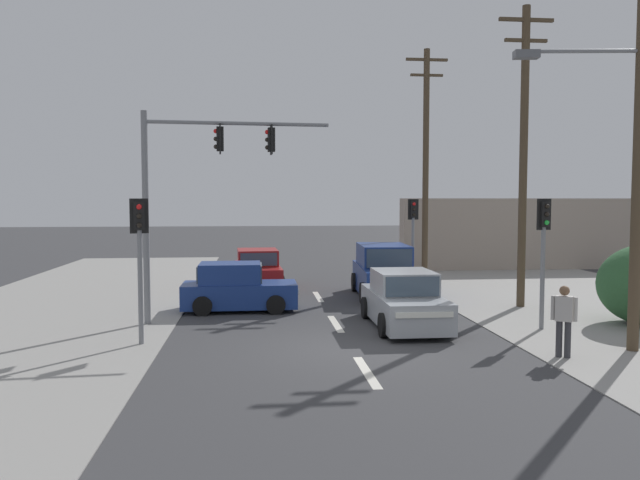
{
  "coord_description": "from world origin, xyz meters",
  "views": [
    {
      "loc": [
        -2.25,
        -14.41,
        3.53
      ],
      "look_at": [
        -0.34,
        4.0,
        2.33
      ],
      "focal_mm": 35.0,
      "sensor_mm": 36.0,
      "label": 1
    }
  ],
  "objects": [
    {
      "name": "pedestal_signal_left_kerb",
      "position": [
        -5.04,
        0.93,
        2.42
      ],
      "size": [
        0.44,
        0.31,
        3.56
      ],
      "color": "slate",
      "rests_on": "ground"
    },
    {
      "name": "sedan_crossing_left",
      "position": [
        1.84,
        2.43,
        0.7
      ],
      "size": [
        1.89,
        4.24,
        1.56
      ],
      "color": "#A3A8AD",
      "rests_on": "ground"
    },
    {
      "name": "suv_receding_far",
      "position": [
        2.39,
        7.79,
        0.88
      ],
      "size": [
        2.25,
        4.62,
        1.9
      ],
      "color": "navy",
      "rests_on": "ground"
    },
    {
      "name": "lane_dash_far",
      "position": [
        0.0,
        8.0,
        0.0
      ],
      "size": [
        0.2,
        2.4,
        0.01
      ],
      "primitive_type": "cube",
      "color": "silver",
      "rests_on": "ground"
    },
    {
      "name": "shopfront_wall_far",
      "position": [
        11.0,
        16.0,
        1.8
      ],
      "size": [
        12.0,
        1.0,
        3.6
      ],
      "primitive_type": "cube",
      "color": "#A39384",
      "rests_on": "ground"
    },
    {
      "name": "utility_pole_foreground_right",
      "position": [
        6.34,
        -0.89,
        5.15
      ],
      "size": [
        3.77,
        0.63,
        9.57
      ],
      "color": "#4C3D2B",
      "rests_on": "ground"
    },
    {
      "name": "utility_pole_midground_right",
      "position": [
        6.41,
        5.13,
        5.11
      ],
      "size": [
        1.8,
        0.26,
        9.73
      ],
      "color": "#4C3D2B",
      "rests_on": "ground"
    },
    {
      "name": "kerb_left_verge",
      "position": [
        -8.5,
        4.0,
        0.01
      ],
      "size": [
        8.0,
        40.0,
        0.02
      ],
      "primitive_type": "cube",
      "color": "gray",
      "rests_on": "ground"
    },
    {
      "name": "utility_pole_background_right",
      "position": [
        5.03,
        11.85,
        5.2
      ],
      "size": [
        1.8,
        0.26,
        9.92
      ],
      "color": "#4C3D2B",
      "rests_on": "ground"
    },
    {
      "name": "sedan_oncoming_near",
      "position": [
        -2.18,
        10.46,
        0.7
      ],
      "size": [
        2.04,
        4.31,
        1.56
      ],
      "color": "maroon",
      "rests_on": "ground"
    },
    {
      "name": "hatchback_kerbside_parked",
      "position": [
        -2.85,
        5.44,
        0.7
      ],
      "size": [
        3.64,
        1.79,
        1.53
      ],
      "color": "navy",
      "rests_on": "ground"
    },
    {
      "name": "lane_dash_mid",
      "position": [
        0.0,
        3.0,
        0.0
      ],
      "size": [
        0.2,
        2.4,
        0.01
      ],
      "primitive_type": "cube",
      "color": "silver",
      "rests_on": "ground"
    },
    {
      "name": "traffic_signal_mast",
      "position": [
        -4.02,
        3.54,
        4.15
      ],
      "size": [
        5.28,
        0.54,
        6.0
      ],
      "color": "slate",
      "rests_on": "ground"
    },
    {
      "name": "ground_plane",
      "position": [
        0.0,
        0.0,
        0.0
      ],
      "size": [
        140.0,
        140.0,
        0.0
      ],
      "primitive_type": "plane",
      "color": "#3A3A3D"
    },
    {
      "name": "lane_dash_near",
      "position": [
        0.0,
        -2.0,
        0.0
      ],
      "size": [
        0.2,
        2.4,
        0.01
      ],
      "primitive_type": "cube",
      "color": "silver",
      "rests_on": "ground"
    },
    {
      "name": "pedestal_signal_right_kerb",
      "position": [
        5.46,
        1.6,
        2.42
      ],
      "size": [
        0.44,
        0.31,
        3.56
      ],
      "color": "slate",
      "rests_on": "ground"
    },
    {
      "name": "pedestal_signal_far_median",
      "position": [
        4.18,
        10.58,
        2.42
      ],
      "size": [
        0.44,
        0.29,
        3.56
      ],
      "color": "slate",
      "rests_on": "ground"
    },
    {
      "name": "pedestrian_at_kerb",
      "position": [
        4.55,
        -1.36,
        0.93
      ],
      "size": [
        0.48,
        0.38,
        1.63
      ],
      "color": "#333338",
      "rests_on": "ground"
    }
  ]
}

